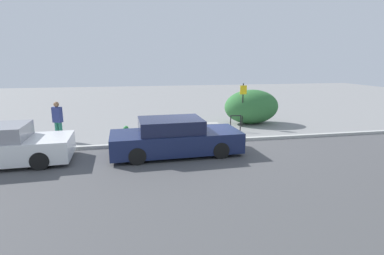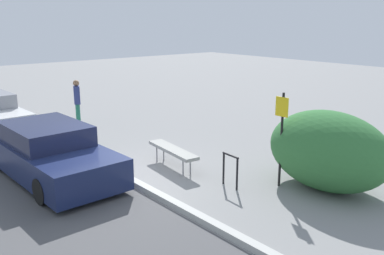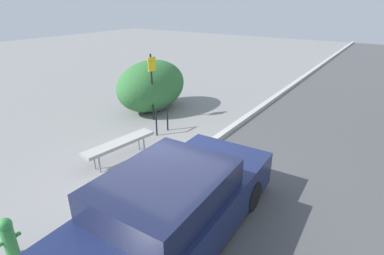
% 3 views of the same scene
% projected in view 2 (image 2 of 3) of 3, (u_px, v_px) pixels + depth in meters
% --- Properties ---
extents(ground_plane, '(60.00, 60.00, 0.00)m').
position_uv_depth(ground_plane, '(123.00, 179.00, 10.90)').
color(ground_plane, gray).
extents(curb, '(60.00, 0.20, 0.13)m').
position_uv_depth(curb, '(123.00, 176.00, 10.89)').
color(curb, '#B7B7B2').
rests_on(curb, ground_plane).
extents(bench, '(2.06, 0.63, 0.54)m').
position_uv_depth(bench, '(173.00, 150.00, 11.60)').
color(bench, gray).
rests_on(bench, ground_plane).
extents(bike_rack, '(0.55, 0.09, 0.83)m').
position_uv_depth(bike_rack, '(230.00, 167.00, 10.25)').
color(bike_rack, black).
rests_on(bike_rack, ground_plane).
extents(sign_post, '(0.36, 0.08, 2.30)m').
position_uv_depth(sign_post, '(281.00, 131.00, 10.09)').
color(sign_post, black).
rests_on(sign_post, ground_plane).
extents(fire_hydrant, '(0.36, 0.22, 0.77)m').
position_uv_depth(fire_hydrant, '(87.00, 134.00, 13.50)').
color(fire_hydrant, '#338C3F').
rests_on(fire_hydrant, ground_plane).
extents(shrub_hedge, '(3.06, 1.98, 1.89)m').
position_uv_depth(shrub_hedge, '(328.00, 151.00, 10.06)').
color(shrub_hedge, '#337038').
rests_on(shrub_hedge, ground_plane).
extents(pedestrian, '(0.44, 0.34, 1.72)m').
position_uv_depth(pedestrian, '(77.00, 101.00, 16.22)').
color(pedestrian, '#267259').
rests_on(pedestrian, ground_plane).
extents(parked_car_near, '(4.84, 2.04, 1.37)m').
position_uv_depth(parked_car_near, '(49.00, 153.00, 10.91)').
color(parked_car_near, black).
rests_on(parked_car_near, ground_plane).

